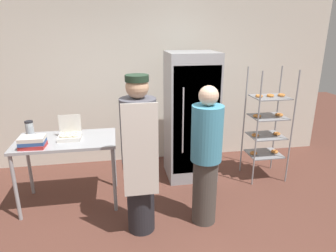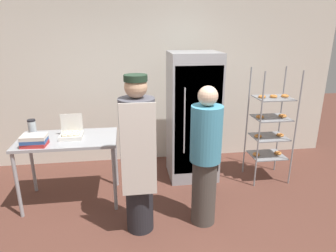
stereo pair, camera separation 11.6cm
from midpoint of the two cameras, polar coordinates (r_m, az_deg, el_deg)
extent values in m
plane|color=brown|center=(3.39, -0.12, -22.54)|extent=(14.00, 14.00, 0.00)
cube|color=silver|center=(5.05, -4.95, 9.21)|extent=(6.40, 0.12, 2.86)
cube|color=#9EA0A5|center=(4.48, 3.60, 1.75)|extent=(0.72, 0.65, 1.90)
cube|color=gray|center=(4.18, 4.62, 0.79)|extent=(0.66, 0.02, 1.56)
cylinder|color=silver|center=(4.10, 2.06, 0.91)|extent=(0.02, 0.02, 0.93)
cylinder|color=#93969B|center=(4.35, 15.86, -0.92)|extent=(0.02, 0.02, 1.68)
cylinder|color=#93969B|center=(4.61, 21.90, -0.51)|extent=(0.02, 0.02, 1.68)
cylinder|color=#93969B|center=(4.74, 13.57, 0.82)|extent=(0.02, 0.02, 1.68)
cylinder|color=#93969B|center=(4.97, 19.28, 1.12)|extent=(0.02, 0.02, 1.68)
cube|color=gray|center=(4.82, 17.15, -5.09)|extent=(0.50, 0.41, 0.01)
torus|color=orange|center=(4.74, 15.30, -5.00)|extent=(0.11, 0.11, 0.04)
torus|color=orange|center=(4.89, 19.00, -4.62)|extent=(0.11, 0.11, 0.04)
cube|color=gray|center=(4.71, 17.49, -1.78)|extent=(0.50, 0.41, 0.01)
torus|color=orange|center=(4.63, 15.60, -1.67)|extent=(0.11, 0.11, 0.03)
torus|color=orange|center=(4.79, 19.36, -1.39)|extent=(0.11, 0.11, 0.03)
cube|color=gray|center=(4.63, 17.83, 1.67)|extent=(0.50, 0.41, 0.01)
torus|color=orange|center=(4.54, 15.92, 1.86)|extent=(0.12, 0.12, 0.03)
torus|color=orange|center=(4.70, 19.73, 2.03)|extent=(0.12, 0.12, 0.03)
cube|color=gray|center=(4.55, 18.19, 5.24)|extent=(0.50, 0.41, 0.01)
torus|color=orange|center=(4.47, 16.25, 5.52)|extent=(0.10, 0.10, 0.04)
torus|color=orange|center=(4.55, 18.22, 5.54)|extent=(0.10, 0.10, 0.04)
torus|color=orange|center=(4.63, 20.12, 5.56)|extent=(0.10, 0.10, 0.04)
cube|color=#9EA0A5|center=(3.98, -19.65, -2.64)|extent=(1.22, 0.70, 0.04)
cylinder|color=#9EA0A5|center=(4.03, -27.81, -10.48)|extent=(0.04, 0.04, 0.85)
cylinder|color=#9EA0A5|center=(3.82, -11.06, -10.10)|extent=(0.04, 0.04, 0.85)
cylinder|color=#9EA0A5|center=(4.56, -25.58, -6.81)|extent=(0.04, 0.04, 0.85)
cylinder|color=#9EA0A5|center=(4.38, -10.98, -6.27)|extent=(0.04, 0.04, 0.85)
cube|color=silver|center=(3.95, -19.02, -2.08)|extent=(0.28, 0.23, 0.05)
cube|color=silver|center=(4.02, -18.98, 0.42)|extent=(0.27, 0.01, 0.23)
torus|color=beige|center=(3.91, -20.16, -1.83)|extent=(0.09, 0.09, 0.03)
torus|color=beige|center=(3.90, -19.16, -1.79)|extent=(0.09, 0.09, 0.03)
torus|color=beige|center=(3.89, -18.16, -1.73)|extent=(0.09, 0.09, 0.03)
torus|color=beige|center=(3.99, -19.96, -1.41)|extent=(0.09, 0.09, 0.03)
torus|color=beige|center=(3.98, -18.98, -1.36)|extent=(0.09, 0.09, 0.03)
torus|color=beige|center=(3.97, -18.00, -1.31)|extent=(0.09, 0.09, 0.03)
cylinder|color=#99999E|center=(4.11, -25.41, -1.84)|extent=(0.12, 0.12, 0.09)
cylinder|color=#B2BCC1|center=(4.08, -25.62, -0.36)|extent=(0.10, 0.10, 0.14)
cylinder|color=black|center=(4.05, -25.78, 0.72)|extent=(0.10, 0.10, 0.02)
cube|color=#B72D2D|center=(3.85, -25.12, -3.42)|extent=(0.30, 0.22, 0.05)
cube|color=#2D5193|center=(3.83, -25.21, -2.81)|extent=(0.28, 0.20, 0.04)
cube|color=silver|center=(3.82, -25.30, -2.19)|extent=(0.28, 0.20, 0.05)
cylinder|color=#232328|center=(3.45, -6.22, -13.05)|extent=(0.30, 0.30, 0.86)
cylinder|color=#4C4C56|center=(3.12, -6.70, -0.87)|extent=(0.38, 0.38, 0.68)
sphere|color=tan|center=(3.01, -7.02, 7.40)|extent=(0.23, 0.23, 0.23)
cube|color=beige|center=(2.99, -6.35, -4.82)|extent=(0.36, 0.02, 0.98)
cylinder|color=#1E3323|center=(2.99, -7.09, 9.04)|extent=(0.24, 0.24, 0.06)
cylinder|color=#47423D|center=(3.60, 6.03, -12.21)|extent=(0.28, 0.28, 0.80)
cylinder|color=teal|center=(3.30, 6.44, -1.44)|extent=(0.35, 0.35, 0.63)
sphere|color=beige|center=(3.18, 6.71, 5.76)|extent=(0.22, 0.22, 0.22)
camera|label=1|loc=(0.06, -90.94, -0.31)|focal=32.00mm
camera|label=2|loc=(0.06, 89.06, 0.31)|focal=32.00mm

